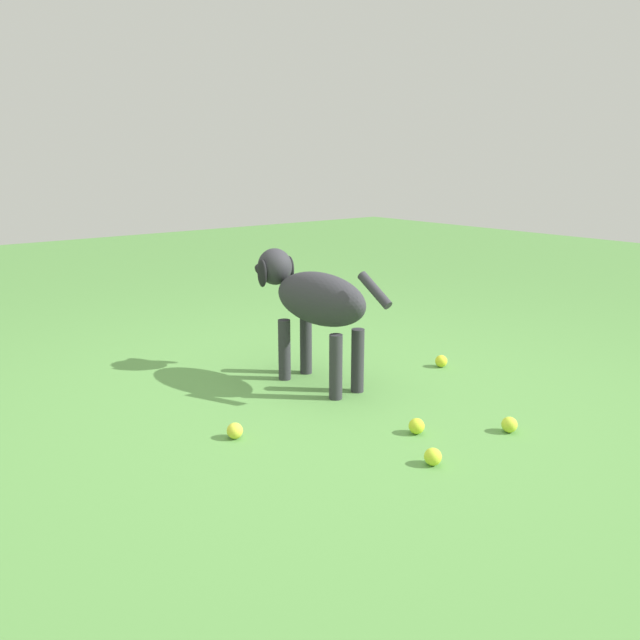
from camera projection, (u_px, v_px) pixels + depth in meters
The scene contains 7 objects.
ground at pixel (317, 406), 2.98m from camera, with size 14.00×14.00×0.00m, color #548C42.
dog at pixel (312, 299), 3.19m from camera, with size 0.26×0.97×0.65m.
tennis_ball_0 at pixel (441, 361), 3.53m from camera, with size 0.07×0.07×0.07m, color yellow.
tennis_ball_1 at pixel (509, 425), 2.69m from camera, with size 0.07×0.07×0.07m, color #C0D934.
tennis_ball_2 at pixel (417, 426), 2.68m from camera, with size 0.07×0.07×0.07m, color #C2D82B.
tennis_ball_3 at pixel (433, 457), 2.40m from camera, with size 0.07×0.07×0.07m, color #C1DC31.
tennis_ball_4 at pixel (235, 431), 2.63m from camera, with size 0.07×0.07×0.07m, color #D0D339.
Camera 1 is at (-1.74, -2.18, 1.11)m, focal length 36.49 mm.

